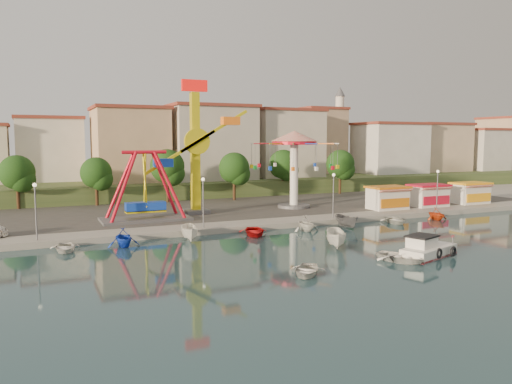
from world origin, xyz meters
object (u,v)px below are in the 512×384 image
wave_swinger (294,152)px  cabin_motorboat (427,250)px  kamikaze_tower (199,151)px  rowboat_a (401,257)px  skiff (336,239)px  pirate_ship_ride (145,187)px

wave_swinger → cabin_motorboat: size_ratio=1.89×
kamikaze_tower → wave_swinger: size_ratio=1.42×
cabin_motorboat → kamikaze_tower: bearing=92.6°
wave_swinger → rowboat_a: wave_swinger is taller
kamikaze_tower → skiff: kamikaze_tower is taller
kamikaze_tower → cabin_motorboat: size_ratio=2.68×
pirate_ship_ride → kamikaze_tower: size_ratio=0.61×
skiff → pirate_ship_ride: bearing=153.0°
kamikaze_tower → wave_swinger: 13.34m
pirate_ship_ride → cabin_motorboat: pirate_ship_ride is taller
skiff → cabin_motorboat: bearing=-20.8°
pirate_ship_ride → wave_swinger: wave_swinger is taller
kamikaze_tower → cabin_motorboat: kamikaze_tower is taller
cabin_motorboat → skiff: bearing=111.8°
pirate_ship_ride → kamikaze_tower: kamikaze_tower is taller
pirate_ship_ride → wave_swinger: (20.70, 2.58, 3.80)m
pirate_ship_ride → rowboat_a: pirate_ship_ride is taller
kamikaze_tower → wave_swinger: (13.33, -0.05, -0.15)m
cabin_motorboat → skiff: cabin_motorboat is taller
wave_swinger → rowboat_a: bearing=-101.2°
kamikaze_tower → rowboat_a: size_ratio=4.08×
pirate_ship_ride → skiff: 23.61m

